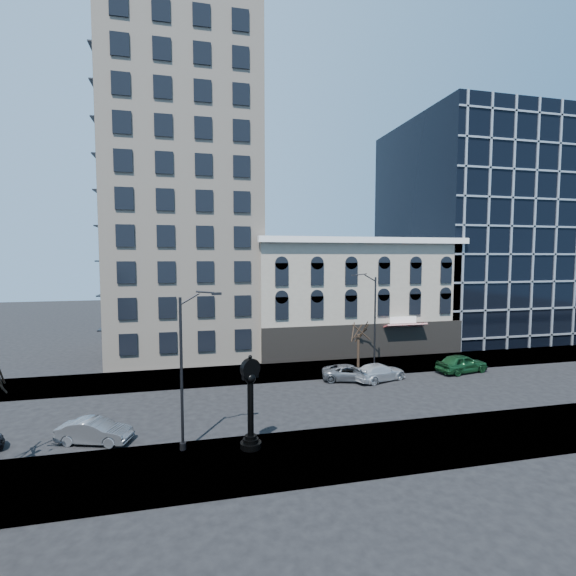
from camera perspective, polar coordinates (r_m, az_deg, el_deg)
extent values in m
plane|color=black|center=(30.87, -1.98, -15.60)|extent=(160.00, 160.00, 0.00)
cube|color=gray|center=(38.36, -4.37, -11.52)|extent=(160.00, 6.00, 0.12)
cube|color=gray|center=(23.67, 2.10, -21.89)|extent=(160.00, 6.00, 0.12)
cube|color=#C2B09C|center=(48.23, -13.90, 14.31)|extent=(15.00, 15.00, 38.00)
cube|color=gray|center=(48.06, 8.35, -1.13)|extent=(22.00, 10.00, 12.00)
cube|color=white|center=(43.09, 11.01, 6.47)|extent=(22.60, 0.80, 0.60)
cube|color=black|center=(44.06, 10.73, -7.18)|extent=(22.00, 0.30, 3.60)
cube|color=maroon|center=(45.06, 15.71, -4.94)|extent=(4.50, 1.18, 0.55)
cube|color=black|center=(62.27, 24.17, 7.13)|extent=(20.00, 20.00, 28.00)
cylinder|color=black|center=(24.32, -5.11, -20.58)|extent=(1.16, 1.16, 0.32)
cylinder|color=black|center=(24.21, -5.12, -20.01)|extent=(0.85, 0.85, 0.21)
cylinder|color=black|center=(24.14, -5.12, -19.60)|extent=(0.63, 0.63, 0.17)
cylinder|color=black|center=(23.53, -5.15, -16.02)|extent=(0.34, 0.34, 3.07)
sphere|color=black|center=(23.01, -5.17, -12.18)|extent=(0.59, 0.59, 0.59)
cube|color=black|center=(22.98, -5.18, -11.93)|extent=(0.96, 0.61, 0.26)
cylinder|color=black|center=(22.87, -5.18, -10.91)|extent=(1.14, 0.77, 1.10)
cylinder|color=white|center=(22.70, -5.12, -11.03)|extent=(0.85, 0.41, 0.93)
cylinder|color=white|center=(23.04, -5.25, -10.80)|extent=(0.85, 0.41, 0.93)
sphere|color=black|center=(22.71, -5.19, -9.37)|extent=(0.21, 0.21, 0.21)
cylinder|color=black|center=(23.33, -14.36, -11.39)|extent=(0.15, 0.15, 8.26)
cylinder|color=black|center=(24.68, -14.18, -20.23)|extent=(0.35, 0.35, 0.38)
cube|color=black|center=(22.67, -9.94, -0.78)|extent=(0.54, 0.23, 0.13)
cylinder|color=black|center=(39.44, 11.80, -4.72)|extent=(0.16, 0.16, 8.54)
cylinder|color=black|center=(40.27, 11.71, -10.45)|extent=(0.36, 0.36, 0.40)
cube|color=black|center=(38.65, 9.16, 1.72)|extent=(0.58, 0.34, 0.14)
cylinder|color=#322419|center=(39.37, 9.60, -8.61)|extent=(0.25, 0.25, 3.27)
imported|color=#595B60|center=(27.18, -24.92, -17.33)|extent=(4.31, 2.59, 1.34)
imported|color=#595B60|center=(36.52, 8.46, -11.40)|extent=(5.13, 3.39, 1.31)
imported|color=#A5A8AD|center=(36.96, 12.37, -11.16)|extent=(5.33, 3.42, 1.44)
imported|color=#143F1E|center=(41.57, 22.65, -9.49)|extent=(5.19, 2.84, 1.67)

